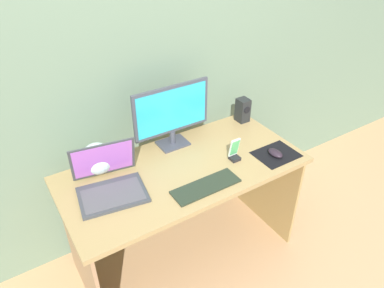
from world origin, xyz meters
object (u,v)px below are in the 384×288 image
speaker_right (243,110)px  keyboard_external (206,186)px  laptop (109,183)px  monitor (172,114)px  phone_in_dock (234,152)px  mouse (275,153)px  fishbowl (98,159)px

speaker_right → keyboard_external: speaker_right is taller
speaker_right → laptop: bearing=-169.0°
monitor → phone_in_dock: 0.43m
keyboard_external → mouse: (0.50, 0.01, 0.02)m
speaker_right → phone_in_dock: size_ratio=1.17×
monitor → mouse: bearing=-43.9°
monitor → laptop: 0.55m
monitor → fishbowl: (-0.48, -0.01, -0.13)m
laptop → speaker_right: bearing=11.0°
mouse → phone_in_dock: phone_in_dock is taller
mouse → phone_in_dock: 0.25m
fishbowl → keyboard_external: bearing=-45.5°
speaker_right → keyboard_external: (-0.60, -0.45, -0.08)m
keyboard_external → speaker_right: bearing=36.7°
laptop → monitor: bearing=22.2°
fishbowl → speaker_right: bearing=0.9°
monitor → laptop: (-0.49, -0.20, -0.17)m
monitor → phone_in_dock: bearing=-55.6°
monitor → fishbowl: size_ratio=2.74×
monitor → fishbowl: monitor is taller
speaker_right → fishbowl: size_ratio=0.91×
monitor → phone_in_dock: size_ratio=3.53×
monitor → speaker_right: size_ratio=3.02×
mouse → phone_in_dock: (-0.22, 0.10, 0.03)m
laptop → mouse: (0.94, -0.23, -0.03)m
fishbowl → keyboard_external: size_ratio=0.48×
fishbowl → laptop: bearing=-92.9°
speaker_right → mouse: (-0.10, -0.43, -0.06)m
monitor → speaker_right: bearing=0.2°
fishbowl → keyboard_external: 0.61m
monitor → fishbowl: bearing=-178.3°
monitor → speaker_right: 0.56m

